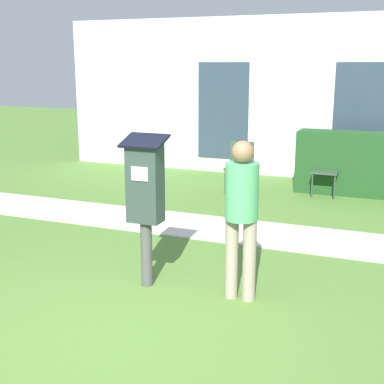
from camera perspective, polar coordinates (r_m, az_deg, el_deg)
ground_plane at (r=4.66m, az=-9.54°, el=-15.93°), size 40.00×40.00×0.00m
sidewalk at (r=7.51m, az=3.95°, el=-4.03°), size 12.00×1.10×0.02m
building_facade at (r=11.06m, az=10.57°, el=9.82°), size 10.00×0.26×3.20m
parking_meter at (r=5.43m, az=-5.01°, el=0.07°), size 0.44×0.31×1.59m
person_standing at (r=5.13m, az=5.30°, el=-1.74°), size 0.32×0.32×1.58m
outdoor_chair_left at (r=9.72m, az=5.16°, el=3.16°), size 0.44×0.44×0.90m
outdoor_chair_middle at (r=9.68m, az=14.16°, el=2.75°), size 0.44×0.44×0.90m
hedge_row at (r=9.87m, az=19.51°, el=2.71°), size 2.89×0.60×1.10m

